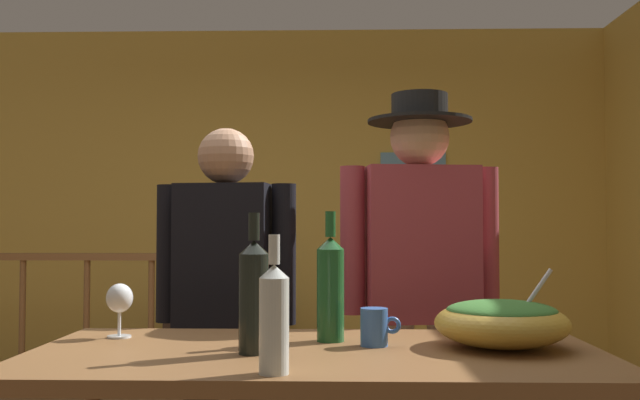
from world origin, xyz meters
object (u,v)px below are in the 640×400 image
(stair_railing, at_px, (175,304))
(wine_bottle_green, at_px, (330,287))
(salad_bowl, at_px, (502,321))
(wine_bottle_dark, at_px, (254,295))
(framed_picture, at_px, (413,175))
(flat_screen_tv, at_px, (225,273))
(wine_bottle_clear, at_px, (274,316))
(wine_glass, at_px, (120,300))
(tv_console, at_px, (226,340))
(person_standing_right, at_px, (420,273))
(mug_blue, at_px, (375,327))
(serving_table, at_px, (317,379))
(person_standing_left, at_px, (225,300))

(stair_railing, xyz_separation_m, wine_bottle_green, (1.12, -2.89, 0.36))
(salad_bowl, height_order, wine_bottle_dark, wine_bottle_dark)
(framed_picture, distance_m, flat_screen_tv, 1.73)
(salad_bowl, bearing_deg, wine_bottle_clear, -148.42)
(stair_railing, bearing_deg, salad_bowl, -61.98)
(wine_bottle_clear, bearing_deg, wine_glass, 135.01)
(stair_railing, height_order, tv_console, stair_railing)
(framed_picture, distance_m, stair_railing, 2.20)
(stair_railing, bearing_deg, framed_picture, 27.49)
(wine_bottle_green, height_order, person_standing_right, person_standing_right)
(salad_bowl, distance_m, person_standing_right, 0.68)
(flat_screen_tv, bearing_deg, wine_bottle_clear, -79.35)
(mug_blue, bearing_deg, salad_bowl, -2.41)
(tv_console, xyz_separation_m, wine_bottle_dark, (0.66, -3.72, 0.71))
(stair_railing, xyz_separation_m, wine_bottle_clear, (1.00, -3.34, 0.33))
(serving_table, bearing_deg, flat_screen_tv, 102.84)
(salad_bowl, height_order, wine_glass, salad_bowl)
(framed_picture, height_order, person_standing_right, framed_picture)
(framed_picture, xyz_separation_m, serving_table, (-0.68, -3.95, -0.84))
(flat_screen_tv, height_order, mug_blue, flat_screen_tv)
(stair_railing, distance_m, mug_blue, 3.23)
(serving_table, distance_m, salad_bowl, 0.53)
(tv_console, height_order, wine_bottle_dark, wine_bottle_dark)
(tv_console, relative_size, flat_screen_tv, 1.44)
(flat_screen_tv, xyz_separation_m, serving_table, (0.83, -3.62, -0.05))
(serving_table, relative_size, person_standing_right, 0.93)
(serving_table, distance_m, wine_bottle_clear, 0.38)
(flat_screen_tv, bearing_deg, person_standing_left, -80.91)
(tv_console, distance_m, serving_table, 3.78)
(wine_bottle_clear, height_order, wine_bottle_dark, wine_bottle_dark)
(flat_screen_tv, distance_m, person_standing_left, 2.95)
(stair_railing, relative_size, wine_bottle_dark, 6.48)
(framed_picture, relative_size, person_standing_right, 0.33)
(wine_bottle_dark, bearing_deg, wine_glass, 149.21)
(tv_console, xyz_separation_m, person_standing_left, (0.47, -2.94, 0.61))
(wine_bottle_clear, bearing_deg, serving_table, 74.66)
(person_standing_right, bearing_deg, framed_picture, -102.63)
(salad_bowl, height_order, mug_blue, salad_bowl)
(serving_table, distance_m, wine_glass, 0.65)
(wine_bottle_dark, xyz_separation_m, person_standing_left, (-0.20, 0.77, -0.09))
(wine_bottle_green, bearing_deg, person_standing_left, 124.93)
(flat_screen_tv, height_order, wine_bottle_clear, wine_bottle_clear)
(wine_glass, relative_size, person_standing_right, 0.10)
(framed_picture, relative_size, wine_bottle_green, 1.43)
(framed_picture, relative_size, salad_bowl, 1.47)
(salad_bowl, distance_m, wine_bottle_dark, 0.68)
(person_standing_left, bearing_deg, stair_railing, -65.70)
(framed_picture, xyz_separation_m, wine_glass, (-1.27, -3.75, -0.65))
(framed_picture, height_order, stair_railing, framed_picture)
(framed_picture, height_order, wine_bottle_clear, framed_picture)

